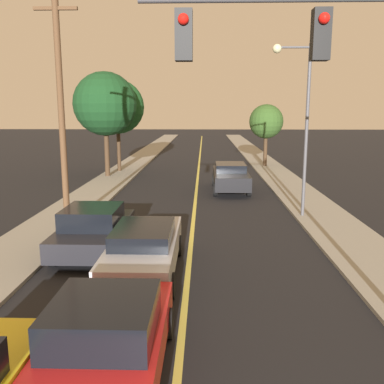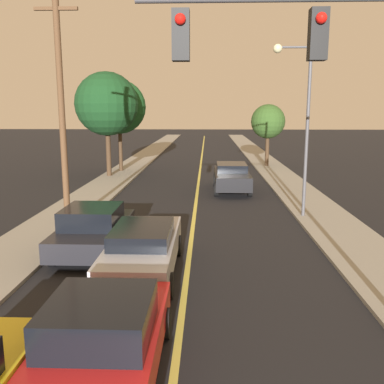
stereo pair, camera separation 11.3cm
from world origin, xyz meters
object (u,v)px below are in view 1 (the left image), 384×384
object	(u,v)px
car_far_oncoming	(231,176)
streetlamp_right	(299,108)
tree_left_far	(117,107)
traffic_signal_mast	(342,93)
tree_right_near	(266,122)
tree_left_near	(105,104)
car_outer_lane_second	(94,229)
car_near_lane_front	(106,338)
utility_pole_left	(61,109)
car_near_lane_second	(145,248)

from	to	relation	value
car_far_oncoming	streetlamp_right	bearing A→B (deg)	111.07
streetlamp_right	tree_left_far	xyz separation A→B (m)	(-10.21, 13.39, 0.14)
traffic_signal_mast	tree_right_near	size ratio (longest dim) A/B	1.36
traffic_signal_mast	tree_left_near	xyz separation A→B (m)	(-9.19, 20.79, 0.06)
car_outer_lane_second	traffic_signal_mast	xyz separation A→B (m)	(6.11, -5.11, 4.13)
car_near_lane_front	utility_pole_left	size ratio (longest dim) A/B	0.49
tree_right_near	utility_pole_left	bearing A→B (deg)	-119.20
car_near_lane_front	car_far_oncoming	xyz separation A→B (m)	(3.17, 17.55, 0.09)
streetlamp_right	tree_left_near	world-z (taller)	streetlamp_right
car_outer_lane_second	tree_right_near	distance (m)	23.13
car_far_oncoming	tree_left_far	distance (m)	11.35
car_far_oncoming	tree_left_near	world-z (taller)	tree_left_near
tree_left_near	tree_left_far	distance (m)	2.50
car_outer_lane_second	tree_left_far	world-z (taller)	tree_left_far
streetlamp_right	tree_left_far	size ratio (longest dim) A/B	1.07
tree_left_near	tree_right_near	distance (m)	12.93
car_near_lane_front	streetlamp_right	world-z (taller)	streetlamp_right
car_near_lane_second	traffic_signal_mast	distance (m)	6.74
utility_pole_left	tree_right_near	xyz separation A→B (m)	(10.30, 18.42, -0.96)
car_near_lane_second	car_outer_lane_second	distance (m)	2.65
car_near_lane_front	traffic_signal_mast	bearing A→B (deg)	19.77
tree_left_far	traffic_signal_mast	bearing A→B (deg)	-69.14
car_outer_lane_second	utility_pole_left	world-z (taller)	utility_pole_left
traffic_signal_mast	tree_left_near	bearing A→B (deg)	113.85
car_near_lane_second	car_far_oncoming	distance (m)	13.16
tree_left_far	car_outer_lane_second	bearing A→B (deg)	-81.37
car_near_lane_front	traffic_signal_mast	xyz separation A→B (m)	(4.20, 1.51, 4.15)
car_outer_lane_second	car_near_lane_front	bearing A→B (deg)	-73.92
car_near_lane_front	utility_pole_left	xyz separation A→B (m)	(-3.72, 9.52, 3.86)
car_near_lane_second	tree_left_far	size ratio (longest dim) A/B	0.77
traffic_signal_mast	car_near_lane_second	bearing A→B (deg)	142.11
car_near_lane_second	tree_right_near	xyz separation A→B (m)	(6.57, 23.16, 2.88)
car_near_lane_front	tree_right_near	xyz separation A→B (m)	(6.57, 27.94, 2.89)
tree_left_far	car_near_lane_front	bearing A→B (deg)	-79.34
tree_left_far	tree_left_near	bearing A→B (deg)	-97.57
traffic_signal_mast	tree_left_far	world-z (taller)	traffic_signal_mast
car_far_oncoming	traffic_signal_mast	distance (m)	16.58
car_near_lane_front	streetlamp_right	bearing A→B (deg)	64.01
traffic_signal_mast	streetlamp_right	xyz separation A→B (m)	(1.35, 9.87, -0.26)
streetlamp_right	tree_right_near	world-z (taller)	streetlamp_right
car_outer_lane_second	traffic_signal_mast	distance (m)	8.97
utility_pole_left	tree_right_near	world-z (taller)	utility_pole_left
car_near_lane_second	streetlamp_right	size ratio (longest dim) A/B	0.72
car_far_oncoming	tree_left_far	world-z (taller)	tree_left_far
car_far_oncoming	tree_left_near	bearing A→B (deg)	-30.19
car_far_oncoming	utility_pole_left	world-z (taller)	utility_pole_left
traffic_signal_mast	car_near_lane_front	bearing A→B (deg)	-160.23
traffic_signal_mast	car_far_oncoming	bearing A→B (deg)	93.69
car_outer_lane_second	streetlamp_right	size ratio (longest dim) A/B	0.61
car_near_lane_front	tree_right_near	world-z (taller)	tree_right_near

